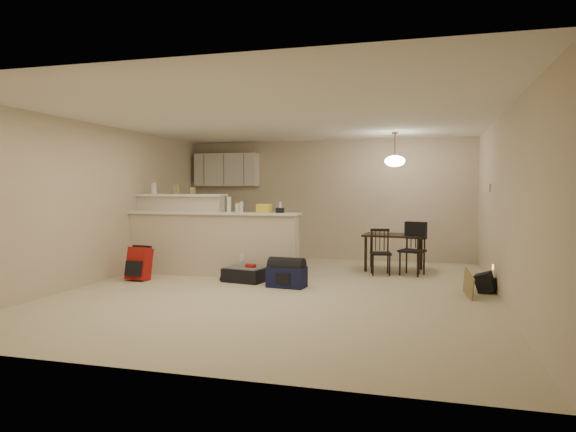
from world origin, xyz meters
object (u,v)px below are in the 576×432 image
(red_backpack, at_px, (139,264))
(black_daypack, at_px, (485,283))
(dining_chair_near, at_px, (381,252))
(dining_chair_far, at_px, (412,249))
(suitcase, at_px, (245,275))
(pendant_lamp, at_px, (395,161))
(dining_table, at_px, (394,239))
(navy_duffel, at_px, (287,277))

(red_backpack, height_order, black_daypack, red_backpack)
(black_daypack, bearing_deg, dining_chair_near, 68.20)
(dining_chair_far, height_order, suitcase, dining_chair_far)
(pendant_lamp, distance_m, dining_chair_near, 1.69)
(red_backpack, xyz_separation_m, black_daypack, (5.32, 0.42, -0.13))
(dining_chair_near, bearing_deg, suitcase, -159.69)
(pendant_lamp, relative_size, dining_chair_near, 0.78)
(pendant_lamp, relative_size, red_backpack, 1.17)
(black_daypack, bearing_deg, pendant_lamp, 53.59)
(suitcase, bearing_deg, pendant_lamp, 48.92)
(dining_table, bearing_deg, red_backpack, -147.72)
(dining_chair_near, bearing_deg, navy_duffel, -141.05)
(suitcase, height_order, red_backpack, red_backpack)
(pendant_lamp, height_order, navy_duffel, pendant_lamp)
(navy_duffel, bearing_deg, suitcase, 167.14)
(dining_chair_far, distance_m, navy_duffel, 2.42)
(dining_chair_near, bearing_deg, red_backpack, -168.36)
(pendant_lamp, xyz_separation_m, dining_chair_far, (0.33, -0.43, -1.54))
(dining_chair_far, bearing_deg, pendant_lamp, 147.07)
(navy_duffel, bearing_deg, pendant_lamp, 60.50)
(suitcase, bearing_deg, dining_table, 48.92)
(black_daypack, bearing_deg, navy_duffel, 111.11)
(pendant_lamp, relative_size, dining_chair_far, 0.69)
(dining_chair_far, distance_m, black_daypack, 1.64)
(dining_table, distance_m, navy_duffel, 2.53)
(suitcase, relative_size, red_backpack, 1.20)
(dining_table, bearing_deg, dining_chair_far, -47.90)
(pendant_lamp, relative_size, black_daypack, 1.99)
(dining_chair_near, distance_m, navy_duffel, 1.97)
(suitcase, height_order, navy_duffel, navy_duffel)
(pendant_lamp, bearing_deg, black_daypack, -50.05)
(pendant_lamp, distance_m, red_backpack, 4.77)
(red_backpack, relative_size, black_daypack, 1.70)
(dining_chair_near, xyz_separation_m, suitcase, (-2.04, -1.23, -0.29))
(dining_chair_far, bearing_deg, navy_duffel, -118.92)
(suitcase, bearing_deg, black_daypack, 12.26)
(black_daypack, bearing_deg, suitcase, 105.33)
(dining_table, distance_m, red_backpack, 4.46)
(pendant_lamp, height_order, dining_chair_near, pendant_lamp)
(dining_table, bearing_deg, dining_chair_near, -105.31)
(dining_chair_near, bearing_deg, dining_chair_far, -0.04)
(suitcase, bearing_deg, dining_chair_far, 37.99)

